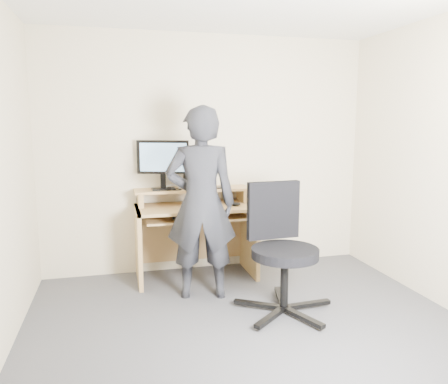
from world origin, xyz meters
name	(u,v)px	position (x,y,z in m)	size (l,w,h in m)	color
ground	(259,341)	(0.00, 0.00, 0.00)	(3.50, 3.50, 0.00)	#5A5A5F
back_wall	(208,154)	(0.00, 1.75, 1.25)	(3.50, 0.02, 2.50)	beige
desk	(194,224)	(-0.20, 1.53, 0.55)	(1.20, 0.60, 0.91)	tan
monitor	(163,160)	(-0.50, 1.58, 1.21)	(0.51, 0.21, 0.50)	black
external_drive	(189,179)	(-0.23, 1.62, 1.01)	(0.07, 0.13, 0.20)	black
travel_mug	(210,179)	(-0.01, 1.63, 1.00)	(0.08, 0.08, 0.18)	silver
smartphone	(221,188)	(0.09, 1.55, 0.92)	(0.07, 0.13, 0.01)	black
charger	(168,189)	(-0.46, 1.52, 0.93)	(0.04, 0.04, 0.04)	black
headphones	(173,188)	(-0.40, 1.65, 0.92)	(0.16, 0.16, 0.02)	silver
keyboard	(197,216)	(-0.21, 1.36, 0.67)	(0.46, 0.18, 0.03)	black
mouse	(236,204)	(0.20, 1.35, 0.77)	(0.10, 0.06, 0.04)	black
office_chair	(281,244)	(0.35, 0.50, 0.58)	(0.82, 0.84, 1.06)	black
person	(201,204)	(-0.24, 0.95, 0.87)	(0.63, 0.42, 1.74)	black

